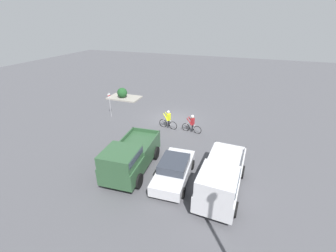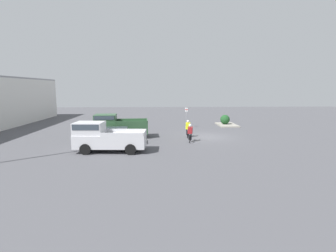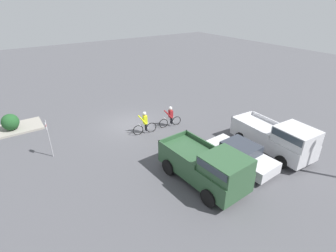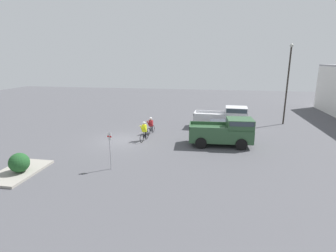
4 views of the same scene
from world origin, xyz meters
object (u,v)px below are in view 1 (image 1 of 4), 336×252
at_px(pickup_truck_0, 221,178).
at_px(sedan_0, 174,170).
at_px(cyclist_0, 168,120).
at_px(fire_lane_sign, 110,102).
at_px(cyclist_1, 192,123).
at_px(pickup_truck_1, 130,157).
at_px(shrub, 122,93).

bearing_deg(pickup_truck_0, sedan_0, -9.11).
bearing_deg(pickup_truck_0, cyclist_0, -51.57).
height_order(pickup_truck_0, sedan_0, pickup_truck_0).
bearing_deg(cyclist_0, fire_lane_sign, -4.82).
xyz_separation_m(sedan_0, cyclist_0, (2.68, -6.43, 0.14)).
height_order(cyclist_0, cyclist_1, cyclist_0).
xyz_separation_m(pickup_truck_0, cyclist_0, (5.45, -6.87, -0.30)).
height_order(pickup_truck_1, cyclist_0, pickup_truck_1).
bearing_deg(shrub, cyclist_0, 144.44).
height_order(pickup_truck_1, fire_lane_sign, fire_lane_sign).
xyz_separation_m(cyclist_1, fire_lane_sign, (8.34, -0.57, 0.68)).
bearing_deg(sedan_0, fire_lane_sign, -38.08).
height_order(pickup_truck_0, shrub, pickup_truck_0).
distance_m(sedan_0, shrub, 16.03).
distance_m(cyclist_0, cyclist_1, 2.15).
distance_m(pickup_truck_1, cyclist_0, 6.74).
bearing_deg(fire_lane_sign, pickup_truck_1, 130.04).
bearing_deg(pickup_truck_0, pickup_truck_1, -1.47).
relative_size(pickup_truck_0, cyclist_1, 2.96).
relative_size(pickup_truck_0, pickup_truck_1, 1.04).
distance_m(cyclist_0, shrub, 9.69).
distance_m(pickup_truck_0, cyclist_0, 8.78).
bearing_deg(pickup_truck_0, fire_lane_sign, -32.41).
distance_m(sedan_0, cyclist_0, 6.96).
bearing_deg(sedan_0, cyclist_1, -85.25).
distance_m(pickup_truck_1, shrub, 14.62).
height_order(fire_lane_sign, shrub, fire_lane_sign).
distance_m(pickup_truck_1, fire_lane_sign, 9.48).
height_order(pickup_truck_1, cyclist_1, pickup_truck_1).
height_order(pickup_truck_1, shrub, pickup_truck_1).
xyz_separation_m(pickup_truck_0, shrub, (13.34, -12.51, -0.39)).
bearing_deg(pickup_truck_1, cyclist_0, -90.85).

